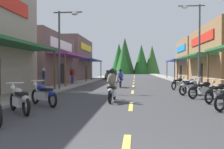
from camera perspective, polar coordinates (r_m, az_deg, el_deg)
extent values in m
cube|color=#38383A|center=(37.58, 4.98, -1.25)|extent=(9.68, 99.97, 0.10)
cube|color=gray|center=(38.09, -4.11, -1.05)|extent=(2.34, 99.97, 0.12)
cube|color=gray|center=(38.03, 14.07, -1.09)|extent=(2.34, 99.97, 0.12)
cube|color=#E0C64C|center=(10.39, 4.28, -7.15)|extent=(0.16, 2.40, 0.01)
cube|color=#E0C64C|center=(16.92, 4.65, -3.95)|extent=(0.16, 2.40, 0.01)
cube|color=#E0C64C|center=(22.99, 4.81, -2.61)|extent=(0.16, 2.40, 0.01)
cube|color=#E0C64C|center=(28.53, 4.89, -1.89)|extent=(0.16, 2.40, 0.01)
cube|color=#E0C64C|center=(35.18, 4.96, -1.32)|extent=(0.16, 2.40, 0.01)
cube|color=#E0C64C|center=(41.51, 5.00, -0.95)|extent=(0.16, 2.40, 0.01)
cube|color=#E0C64C|center=(47.82, 5.03, -0.68)|extent=(0.16, 2.40, 0.01)
cube|color=#E0C64C|center=(53.18, 5.05, -0.50)|extent=(0.16, 2.40, 0.01)
cube|color=#E0C64C|center=(59.01, 5.07, -0.34)|extent=(0.16, 2.40, 0.01)
cube|color=#E0C64C|center=(64.84, 5.09, -0.21)|extent=(0.16, 2.40, 0.01)
cube|color=#E0C64C|center=(70.41, 5.10, -0.11)|extent=(0.16, 2.40, 0.01)
cube|color=#E0C64C|center=(75.75, 5.11, -0.02)|extent=(0.16, 2.40, 0.01)
cube|color=#236033|center=(14.19, -22.01, 6.70)|extent=(1.80, 10.63, 0.16)
cylinder|color=brown|center=(18.59, -12.80, 0.81)|extent=(0.14, 0.14, 2.82)
cube|color=brown|center=(27.05, -17.63, 3.26)|extent=(6.28, 10.39, 5.08)
cube|color=#8C338C|center=(25.77, -9.30, 4.22)|extent=(1.80, 9.35, 0.16)
cylinder|color=brown|center=(21.23, -10.49, 0.85)|extent=(0.14, 0.14, 2.82)
cylinder|color=brown|center=(29.94, -5.84, 0.94)|extent=(0.14, 0.14, 2.82)
cube|color=white|center=(26.07, -11.11, 6.51)|extent=(0.10, 7.27, 0.90)
cube|color=black|center=(25.96, -11.13, 0.10)|extent=(0.08, 1.10, 2.10)
cube|color=brown|center=(39.21, -11.43, 3.39)|extent=(7.75, 11.05, 6.14)
cube|color=navy|center=(38.11, -4.52, 3.22)|extent=(1.80, 9.95, 0.16)
cylinder|color=brown|center=(33.26, -4.73, 0.96)|extent=(0.14, 0.14, 2.82)
cylinder|color=brown|center=(42.69, -2.51, 0.99)|extent=(0.14, 0.14, 2.82)
cube|color=yellow|center=(38.38, -5.77, 6.03)|extent=(0.10, 7.74, 0.90)
cube|color=black|center=(38.24, -5.79, 0.44)|extent=(0.08, 1.10, 2.10)
cylinder|color=brown|center=(20.22, 20.77, 0.79)|extent=(0.14, 0.14, 2.82)
cube|color=#236033|center=(28.46, 17.68, 3.88)|extent=(1.80, 11.38, 0.16)
cylinder|color=brown|center=(22.92, 18.90, 0.83)|extent=(0.14, 0.14, 2.82)
cylinder|color=brown|center=(33.68, 14.49, 0.93)|extent=(0.14, 0.14, 2.82)
cube|color=red|center=(28.79, 19.35, 7.47)|extent=(0.10, 8.85, 0.90)
cube|color=black|center=(28.62, 19.34, 0.15)|extent=(0.08, 1.10, 2.10)
cube|color=olive|center=(41.29, 20.62, 3.16)|extent=(7.84, 9.81, 6.04)
cube|color=navy|center=(40.28, 13.99, 3.07)|extent=(1.80, 8.83, 0.16)
cylinder|color=brown|center=(35.98, 13.89, 0.94)|extent=(0.14, 0.14, 2.82)
cylinder|color=brown|center=(44.33, 12.25, 0.97)|extent=(0.14, 0.14, 2.82)
cube|color=#197FCC|center=(40.52, 15.18, 5.63)|extent=(0.10, 6.87, 0.90)
cube|color=black|center=(40.40, 15.18, 0.44)|extent=(0.08, 1.10, 2.10)
cylinder|color=#474C51|center=(18.58, -11.76, 5.22)|extent=(0.14, 0.14, 5.68)
cylinder|color=#474C51|center=(18.80, -9.91, 13.62)|extent=(2.06, 0.10, 0.10)
ellipsoid|color=silver|center=(18.65, -8.31, 13.41)|extent=(0.50, 0.30, 0.24)
cylinder|color=#474C51|center=(21.35, 19.07, 5.97)|extent=(0.14, 0.14, 6.66)
cylinder|color=#474C51|center=(21.73, 17.46, 14.53)|extent=(2.06, 0.10, 0.10)
ellipsoid|color=silver|center=(21.60, 16.05, 14.34)|extent=(0.50, 0.30, 0.24)
torus|color=black|center=(9.82, 23.12, -5.87)|extent=(0.57, 0.47, 0.64)
ellipsoid|color=black|center=(9.84, 23.30, -4.52)|extent=(0.50, 0.46, 0.24)
torus|color=black|center=(11.84, 21.00, -4.68)|extent=(0.55, 0.50, 0.64)
cube|color=silver|center=(12.47, 22.86, -4.03)|extent=(0.71, 0.67, 0.32)
ellipsoid|color=black|center=(12.62, 23.34, -2.52)|extent=(0.63, 0.61, 0.28)
cube|color=black|center=(12.24, 22.27, -2.81)|extent=(0.63, 0.61, 0.12)
ellipsoid|color=black|center=(11.86, 21.13, -3.55)|extent=(0.49, 0.47, 0.24)
torus|color=black|center=(14.70, 21.86, -3.57)|extent=(0.59, 0.43, 0.64)
torus|color=black|center=(13.60, 17.72, -3.91)|extent=(0.59, 0.43, 0.64)
cube|color=silver|center=(14.14, 19.87, -3.41)|extent=(0.74, 0.61, 0.32)
ellipsoid|color=black|center=(14.26, 20.43, -2.09)|extent=(0.64, 0.57, 0.28)
cube|color=black|center=(13.93, 19.18, -2.32)|extent=(0.66, 0.56, 0.12)
ellipsoid|color=black|center=(13.62, 17.87, -2.94)|extent=(0.50, 0.44, 0.24)
cylinder|color=silver|center=(14.58, 21.54, -2.30)|extent=(0.35, 0.25, 0.71)
cylinder|color=silver|center=(14.47, 21.24, -0.86)|extent=(0.36, 0.53, 0.04)
sphere|color=white|center=(14.69, 21.95, -1.50)|extent=(0.16, 0.16, 0.16)
torus|color=black|center=(16.47, 18.98, -3.05)|extent=(0.55, 0.49, 0.64)
torus|color=black|center=(15.29, 15.64, -3.35)|extent=(0.55, 0.49, 0.64)
cube|color=silver|center=(15.87, 17.37, -2.91)|extent=(0.72, 0.66, 0.32)
ellipsoid|color=#99999E|center=(16.00, 17.82, -1.73)|extent=(0.63, 0.60, 0.28)
cube|color=black|center=(15.65, 16.81, -1.93)|extent=(0.64, 0.60, 0.12)
ellipsoid|color=#99999E|center=(15.31, 15.76, -2.48)|extent=(0.49, 0.47, 0.24)
cylinder|color=silver|center=(16.34, 18.71, -1.92)|extent=(0.32, 0.28, 0.71)
cylinder|color=silver|center=(16.23, 18.47, -0.64)|extent=(0.42, 0.49, 0.04)
sphere|color=white|center=(16.46, 19.05, -1.21)|extent=(0.16, 0.16, 0.16)
torus|color=black|center=(18.62, 18.25, -2.57)|extent=(0.48, 0.56, 0.64)
torus|color=black|center=(17.28, 16.12, -2.84)|extent=(0.48, 0.56, 0.64)
cube|color=silver|center=(17.94, 17.23, -2.45)|extent=(0.65, 0.72, 0.32)
ellipsoid|color=navy|center=(18.10, 17.52, -1.41)|extent=(0.60, 0.64, 0.28)
cube|color=black|center=(17.70, 16.87, -1.59)|extent=(0.59, 0.64, 0.12)
ellipsoid|color=navy|center=(17.31, 16.20, -2.08)|extent=(0.46, 0.49, 0.24)
cylinder|color=silver|center=(18.48, 18.09, -1.58)|extent=(0.28, 0.33, 0.71)
cylinder|color=silver|center=(18.36, 17.93, -0.44)|extent=(0.50, 0.40, 0.04)
sphere|color=white|center=(18.62, 18.30, -0.94)|extent=(0.16, 0.16, 0.16)
torus|color=black|center=(20.58, 15.72, -2.21)|extent=(0.47, 0.57, 0.64)
torus|color=black|center=(19.26, 13.72, -2.43)|extent=(0.47, 0.57, 0.64)
cube|color=silver|center=(19.91, 14.76, -2.09)|extent=(0.65, 0.73, 0.32)
ellipsoid|color=black|center=(20.07, 15.03, -1.15)|extent=(0.59, 0.64, 0.28)
cube|color=black|center=(19.68, 14.42, -1.31)|extent=(0.59, 0.65, 0.12)
ellipsoid|color=black|center=(19.29, 13.80, -1.74)|extent=(0.46, 0.50, 0.24)
cylinder|color=silver|center=(20.45, 15.56, -1.31)|extent=(0.27, 0.33, 0.71)
cylinder|color=silver|center=(20.33, 15.42, -0.28)|extent=(0.50, 0.39, 0.04)
sphere|color=white|center=(20.59, 15.77, -0.74)|extent=(0.16, 0.16, 0.16)
torus|color=black|center=(10.06, -21.34, -5.69)|extent=(0.50, 0.55, 0.64)
torus|color=black|center=(8.63, -18.75, -6.80)|extent=(0.50, 0.55, 0.64)
cube|color=silver|center=(9.33, -20.15, -5.72)|extent=(0.67, 0.71, 0.32)
ellipsoid|color=#99999E|center=(9.49, -20.50, -3.67)|extent=(0.61, 0.63, 0.28)
cube|color=black|center=(9.07, -19.72, -4.14)|extent=(0.61, 0.63, 0.12)
ellipsoid|color=#99999E|center=(8.65, -18.86, -5.25)|extent=(0.47, 0.49, 0.24)
cylinder|color=silver|center=(9.90, -21.16, -3.88)|extent=(0.29, 0.32, 0.71)
cylinder|color=silver|center=(9.76, -20.99, -1.78)|extent=(0.48, 0.43, 0.04)
sphere|color=white|center=(10.04, -21.40, -2.67)|extent=(0.16, 0.16, 0.16)
torus|color=black|center=(11.62, -16.86, -4.76)|extent=(0.54, 0.50, 0.64)
torus|color=black|center=(10.29, -13.23, -5.50)|extent=(0.54, 0.50, 0.64)
cube|color=silver|center=(10.94, -15.16, -4.69)|extent=(0.71, 0.68, 0.32)
ellipsoid|color=navy|center=(11.09, -15.64, -2.96)|extent=(0.63, 0.61, 0.28)
cube|color=black|center=(10.69, -14.55, -3.32)|extent=(0.63, 0.61, 0.12)
ellipsoid|color=navy|center=(10.31, -13.37, -4.20)|extent=(0.49, 0.47, 0.24)
cylinder|color=silver|center=(11.47, -16.59, -3.18)|extent=(0.32, 0.29, 0.71)
cylinder|color=silver|center=(11.34, -16.34, -1.35)|extent=(0.43, 0.47, 0.04)
sphere|color=white|center=(11.60, -16.94, -2.14)|extent=(0.16, 0.16, 0.16)
torus|color=black|center=(12.69, 0.54, -4.22)|extent=(0.13, 0.64, 0.64)
torus|color=black|center=(11.21, -0.47, -4.93)|extent=(0.13, 0.64, 0.64)
cube|color=silver|center=(11.94, 0.07, -4.17)|extent=(0.31, 0.71, 0.32)
ellipsoid|color=#99999E|center=(12.11, 0.20, -2.58)|extent=(0.35, 0.57, 0.28)
cube|color=black|center=(11.67, -0.10, -2.91)|extent=(0.31, 0.61, 0.12)
ellipsoid|color=#99999E|center=(11.24, -0.43, -3.73)|extent=(0.26, 0.45, 0.24)
cylinder|color=silver|center=(12.53, 0.46, -2.77)|extent=(0.08, 0.37, 0.71)
cylinder|color=silver|center=(12.39, 0.39, -1.10)|extent=(0.60, 0.07, 0.04)
sphere|color=white|center=(12.68, 0.56, -1.82)|extent=(0.16, 0.16, 0.16)
ellipsoid|color=#726659|center=(11.75, -0.03, -1.08)|extent=(0.40, 0.40, 0.64)
sphere|color=black|center=(11.79, 0.00, 0.87)|extent=(0.24, 0.24, 0.24)
cylinder|color=#726659|center=(11.96, -0.68, -2.72)|extent=(0.16, 0.43, 0.24)
cylinder|color=#726659|center=(12.08, -0.81, -1.02)|extent=(0.12, 0.51, 0.40)
cylinder|color=#726659|center=(11.91, 0.84, -2.73)|extent=(0.16, 0.43, 0.24)
cylinder|color=#726659|center=(12.02, 1.15, -1.03)|extent=(0.12, 0.51, 0.40)
torus|color=black|center=(22.13, 1.93, -1.94)|extent=(0.12, 0.64, 0.64)
torus|color=black|center=(20.64, 1.84, -2.16)|extent=(0.12, 0.64, 0.64)
cube|color=silver|center=(21.38, 1.89, -1.83)|extent=(0.30, 0.71, 0.32)
ellipsoid|color=navy|center=(21.57, 1.90, -0.96)|extent=(0.34, 0.57, 0.28)
cube|color=black|center=(21.12, 1.87, -1.11)|extent=(0.30, 0.61, 0.12)
ellipsoid|color=navy|center=(20.67, 1.84, -1.52)|extent=(0.26, 0.45, 0.24)
cylinder|color=silver|center=(21.99, 1.93, -1.10)|extent=(0.07, 0.37, 0.71)
cylinder|color=silver|center=(21.86, 1.92, -0.14)|extent=(0.60, 0.06, 0.04)
sphere|color=white|center=(22.14, 1.94, -0.57)|extent=(0.16, 0.16, 0.16)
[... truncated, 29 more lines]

